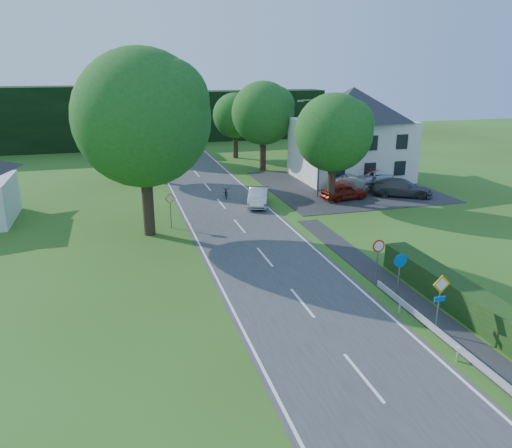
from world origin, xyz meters
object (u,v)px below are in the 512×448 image
object	(u,v)px
parked_car_grey	(402,188)
parasol	(370,179)
streetlight	(318,144)
moving_car	(258,197)
motorcycle	(226,192)
parked_car_silver_a	(353,183)
parked_car_silver_b	(374,176)
parked_car_red	(344,192)

from	to	relation	value
parked_car_grey	parasol	xyz separation A→B (m)	(-1.84, 2.12, 0.35)
streetlight	moving_car	xyz separation A→B (m)	(-5.36, -1.29, -3.74)
motorcycle	parked_car_grey	distance (m)	14.68
motorcycle	parked_car_grey	size ratio (longest dim) A/B	0.36
parked_car_silver_a	parasol	distance (m)	1.51
streetlight	parked_car_silver_b	bearing A→B (deg)	21.83
parked_car_silver_a	parked_car_grey	xyz separation A→B (m)	(3.17, -2.73, 0.04)
parked_car_silver_a	parked_car_silver_b	distance (m)	3.40
parked_car_silver_a	parked_car_grey	distance (m)	4.18
parked_car_silver_b	parked_car_grey	bearing A→B (deg)	161.25
moving_car	parasol	size ratio (longest dim) A/B	1.74
streetlight	parked_car_silver_a	xyz separation A→B (m)	(3.84, 1.04, -3.74)
streetlight	parked_car_red	world-z (taller)	streetlight
streetlight	parked_car_grey	xyz separation A→B (m)	(7.01, -1.69, -3.71)
moving_car	motorcycle	xyz separation A→B (m)	(-1.90, 3.05, -0.21)
parked_car_silver_a	parked_car_silver_b	xyz separation A→B (m)	(2.95, 1.68, 0.10)
motorcycle	parasol	size ratio (longest dim) A/B	0.76
motorcycle	parasol	world-z (taller)	parasol
moving_car	parked_car_silver_a	world-z (taller)	moving_car
parked_car_grey	streetlight	bearing A→B (deg)	105.75
moving_car	parked_car_silver_a	xyz separation A→B (m)	(9.20, 2.33, -0.00)
motorcycle	parked_car_silver_b	distance (m)	14.09
streetlight	parasol	size ratio (longest dim) A/B	3.36
streetlight	parked_car_grey	bearing A→B (deg)	-13.55
moving_car	motorcycle	bearing A→B (deg)	141.64
parked_car_silver_a	streetlight	bearing A→B (deg)	118.02
moving_car	parked_car_red	xyz separation A→B (m)	(7.22, -0.15, -0.02)
motorcycle	parked_car_red	world-z (taller)	parked_car_red
parked_car_red	parked_car_silver_a	size ratio (longest dim) A/B	0.94
parked_car_red	parked_car_silver_b	size ratio (longest dim) A/B	0.70
parasol	parked_car_red	bearing A→B (deg)	-150.61
parked_car_red	parked_car_silver_a	xyz separation A→B (m)	(1.98, 2.48, 0.02)
parked_car_grey	parasol	distance (m)	2.83
moving_car	parked_car_silver_a	bearing A→B (deg)	33.88
moving_car	parked_car_silver_b	size ratio (longest dim) A/B	0.74
motorcycle	parasol	xyz separation A→B (m)	(12.43, -1.33, 0.60)
motorcycle	parked_car_red	xyz separation A→B (m)	(9.12, -3.19, 0.19)
streetlight	parked_car_silver_b	size ratio (longest dim) A/B	1.43
parked_car_silver_b	parasol	bearing A→B (deg)	123.12
parasol	parked_car_silver_a	bearing A→B (deg)	155.30
parked_car_grey	parasol	size ratio (longest dim) A/B	2.08
parked_car_silver_a	parked_car_silver_b	world-z (taller)	parked_car_silver_b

